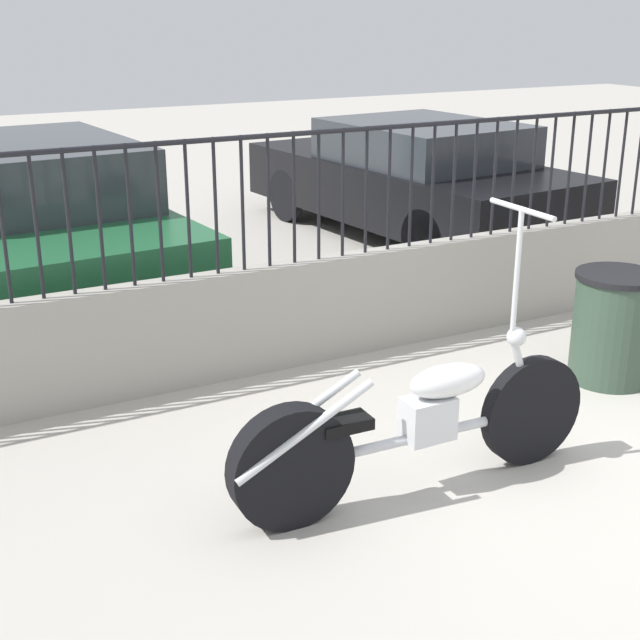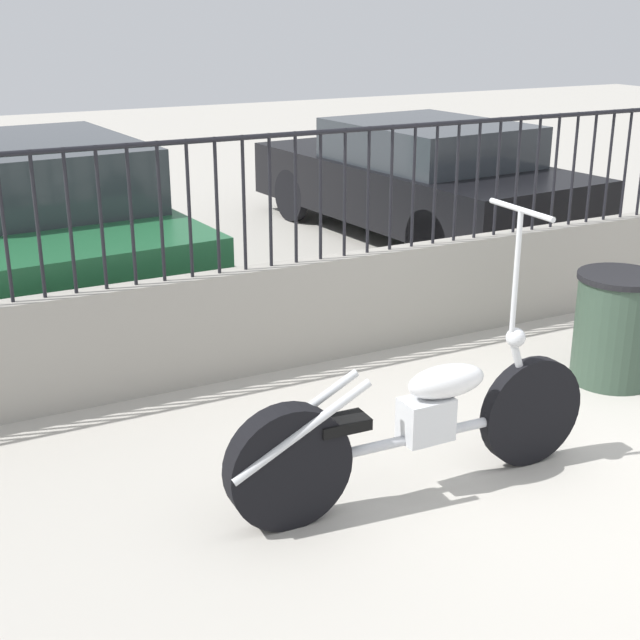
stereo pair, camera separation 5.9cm
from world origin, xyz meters
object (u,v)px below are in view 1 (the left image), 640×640
at_px(motorcycle_silver, 401,430).
at_px(car_black, 413,177).
at_px(trash_bin, 613,327).
at_px(car_green, 29,220).

xyz_separation_m(motorcycle_silver, car_black, (3.35, 4.91, 0.28)).
xyz_separation_m(trash_bin, car_green, (-3.22, 3.91, 0.32)).
distance_m(trash_bin, car_green, 5.08).
bearing_deg(trash_bin, car_black, 74.90).
distance_m(trash_bin, car_black, 4.42).
bearing_deg(trash_bin, car_green, 129.41).
bearing_deg(car_green, car_black, -89.52).
height_order(motorcycle_silver, car_black, motorcycle_silver).
distance_m(motorcycle_silver, trash_bin, 2.29).
bearing_deg(motorcycle_silver, car_green, 104.63).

